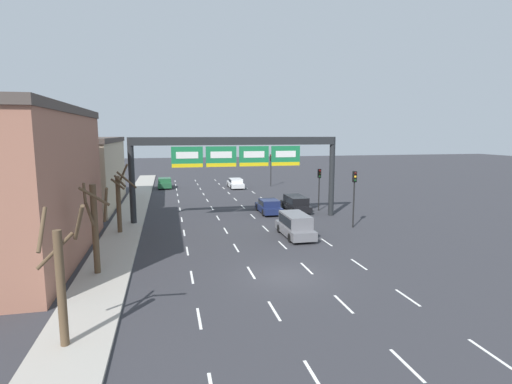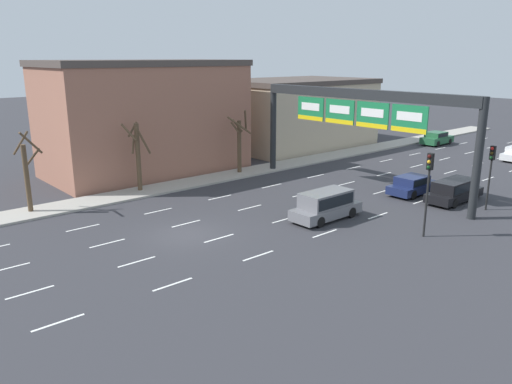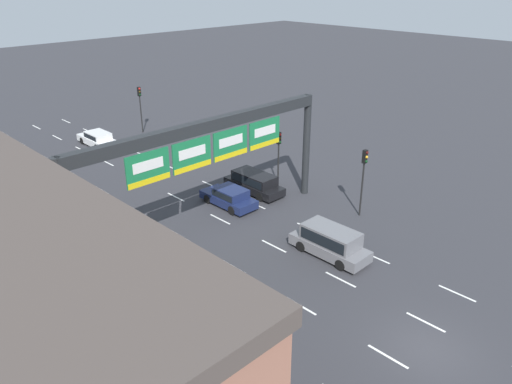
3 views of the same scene
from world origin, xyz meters
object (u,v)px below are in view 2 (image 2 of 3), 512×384
at_px(traffic_light_far_end, 491,164).
at_px(tree_bare_second, 239,141).
at_px(car_green, 437,138).
at_px(traffic_light_near_gantry, 429,178).
at_px(car_navy, 413,184).
at_px(tree_bare_third, 138,153).
at_px(suv_grey, 326,204).
at_px(suv_black, 454,189).
at_px(tree_bare_closest, 27,172).
at_px(sign_gantry, 358,111).

height_order(traffic_light_far_end, tree_bare_second, tree_bare_second).
distance_m(car_green, traffic_light_far_end, 25.67).
bearing_deg(traffic_light_near_gantry, car_navy, 126.10).
relative_size(tree_bare_second, tree_bare_third, 1.06).
bearing_deg(tree_bare_second, suv_grey, -15.91).
xyz_separation_m(suv_black, tree_bare_third, (-16.41, -15.21, 2.08)).
bearing_deg(tree_bare_second, traffic_light_near_gantry, -5.87).
bearing_deg(tree_bare_third, car_green, 84.43).
distance_m(suv_black, traffic_light_near_gantry, 8.57).
distance_m(car_green, tree_bare_closest, 43.32).
xyz_separation_m(suv_grey, traffic_light_far_end, (5.56, 9.37, 2.06)).
xyz_separation_m(traffic_light_near_gantry, tree_bare_second, (-18.59, 1.91, -0.56)).
height_order(suv_black, car_green, suv_black).
xyz_separation_m(tree_bare_second, tree_bare_third, (-0.25, -9.29, 0.14)).
height_order(tree_bare_closest, tree_bare_third, tree_bare_closest).
bearing_deg(traffic_light_near_gantry, car_green, 118.74).
bearing_deg(car_green, tree_bare_closest, -94.46).
bearing_deg(suv_black, tree_bare_second, -159.88).
xyz_separation_m(traffic_light_far_end, tree_bare_second, (-18.53, -5.67, -0.24)).
bearing_deg(tree_bare_closest, suv_black, 54.55).
bearing_deg(tree_bare_closest, traffic_light_far_end, 50.50).
bearing_deg(tree_bare_closest, tree_bare_third, 90.66).
height_order(car_green, tree_bare_closest, tree_bare_closest).
height_order(sign_gantry, traffic_light_far_end, sign_gantry).
bearing_deg(traffic_light_far_end, tree_bare_second, -162.97).
bearing_deg(sign_gantry, car_green, 105.86).
xyz_separation_m(car_green, tree_bare_second, (-3.20, -26.15, 2.02)).
bearing_deg(tree_bare_second, sign_gantry, 18.01).
distance_m(car_navy, traffic_light_far_end, 5.78).
distance_m(suv_black, car_navy, 2.97).
distance_m(sign_gantry, suv_black, 8.63).
relative_size(car_green, traffic_light_near_gantry, 0.90).
distance_m(traffic_light_near_gantry, tree_bare_closest, 24.08).
height_order(car_navy, traffic_light_far_end, traffic_light_far_end).
distance_m(suv_grey, traffic_light_near_gantry, 6.37).
bearing_deg(suv_grey, sign_gantry, 115.19).
relative_size(car_navy, tree_bare_second, 0.82).
bearing_deg(tree_bare_second, tree_bare_third, -91.54).
xyz_separation_m(car_green, traffic_light_near_gantry, (15.39, -28.06, 2.58)).
bearing_deg(tree_bare_closest, suv_grey, 45.39).
bearing_deg(traffic_light_near_gantry, suv_grey, -162.43).
distance_m(suv_black, traffic_light_far_end, 3.23).
distance_m(traffic_light_far_end, tree_bare_third, 24.01).
bearing_deg(suv_black, car_navy, -170.64).
relative_size(suv_grey, tree_bare_closest, 0.92).
relative_size(sign_gantry, suv_black, 3.82).
bearing_deg(car_green, traffic_light_far_end, -53.20).
distance_m(sign_gantry, tree_bare_second, 10.70).
relative_size(car_navy, traffic_light_near_gantry, 0.92).
bearing_deg(tree_bare_third, tree_bare_second, 88.46).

